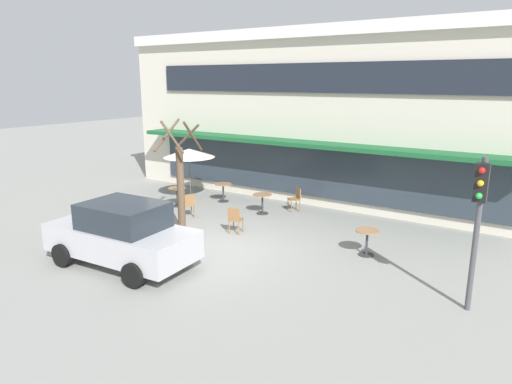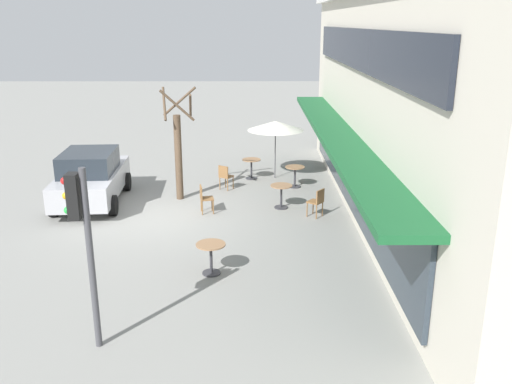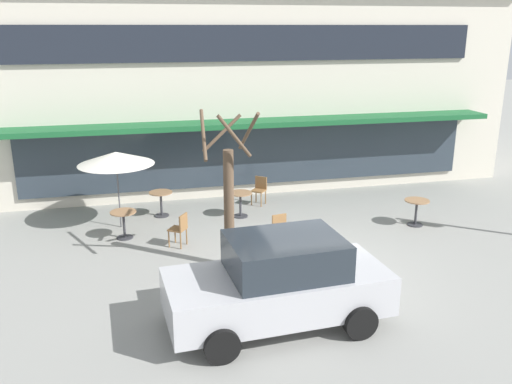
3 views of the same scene
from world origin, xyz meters
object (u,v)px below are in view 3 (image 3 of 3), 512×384
at_px(cafe_table_near_wall, 240,200).
at_px(cafe_chair_1, 180,227).
at_px(cafe_table_streetside, 124,220).
at_px(cafe_table_by_tree, 416,208).
at_px(parked_sedan, 279,282).
at_px(patio_umbrella_green_folded, 116,158).
at_px(cafe_chair_0, 260,188).
at_px(cafe_table_mid_patio, 161,200).
at_px(cafe_chair_2, 277,226).
at_px(street_tree, 229,197).

xyz_separation_m(cafe_table_near_wall, cafe_chair_1, (-1.99, -1.89, 0.01)).
bearing_deg(cafe_table_near_wall, cafe_table_streetside, -164.20).
xyz_separation_m(cafe_table_by_tree, parked_sedan, (-5.30, -4.30, 0.36)).
xyz_separation_m(patio_umbrella_green_folded, cafe_chair_0, (4.36, 1.11, -1.50)).
bearing_deg(cafe_table_mid_patio, cafe_chair_1, -82.80).
distance_m(cafe_table_mid_patio, cafe_chair_0, 3.19).
bearing_deg(cafe_table_mid_patio, cafe_chair_2, -47.32).
distance_m(parked_sedan, street_tree, 2.98).
height_order(cafe_table_near_wall, parked_sedan, parked_sedan).
bearing_deg(cafe_table_mid_patio, cafe_chair_0, 7.98).
relative_size(patio_umbrella_green_folded, street_tree, 0.59).
distance_m(cafe_table_near_wall, cafe_chair_0, 1.35).
distance_m(cafe_table_by_tree, parked_sedan, 6.84).
bearing_deg(cafe_table_by_tree, cafe_chair_1, 179.99).
xyz_separation_m(cafe_table_streetside, street_tree, (2.44, -2.40, 1.21)).
bearing_deg(cafe_chair_0, parked_sedan, -100.91).
bearing_deg(cafe_chair_0, cafe_table_by_tree, -37.00).
height_order(cafe_table_streetside, patio_umbrella_green_folded, patio_umbrella_green_folded).
xyz_separation_m(cafe_chair_1, cafe_chair_2, (2.47, -0.52, 0.00)).
distance_m(cafe_chair_0, parked_sedan, 7.39).
relative_size(cafe_chair_2, street_tree, 0.24).
bearing_deg(cafe_chair_1, street_tree, -55.20).
distance_m(patio_umbrella_green_folded, cafe_chair_2, 4.86).
bearing_deg(cafe_chair_2, parked_sedan, -105.09).
bearing_deg(street_tree, cafe_table_streetside, 135.46).
bearing_deg(parked_sedan, cafe_chair_0, 79.09).
bearing_deg(cafe_table_streetside, cafe_chair_2, -20.43).
distance_m(cafe_table_near_wall, cafe_chair_2, 2.46).
height_order(cafe_chair_2, parked_sedan, parked_sedan).
relative_size(cafe_table_mid_patio, patio_umbrella_green_folded, 0.35).
height_order(cafe_table_near_wall, street_tree, street_tree).
distance_m(cafe_table_mid_patio, cafe_chair_2, 4.11).
height_order(cafe_chair_0, street_tree, street_tree).
distance_m(cafe_table_by_tree, cafe_chair_0, 4.89).
bearing_deg(patio_umbrella_green_folded, cafe_chair_0, 14.34).
xyz_separation_m(cafe_table_mid_patio, patio_umbrella_green_folded, (-1.20, -0.67, 1.51)).
xyz_separation_m(cafe_table_streetside, cafe_table_mid_patio, (1.10, 1.57, 0.00)).
bearing_deg(cafe_table_mid_patio, parked_sedan, -75.46).
relative_size(cafe_table_mid_patio, cafe_chair_1, 0.85).
bearing_deg(street_tree, patio_umbrella_green_folded, 127.56).
xyz_separation_m(cafe_table_mid_patio, street_tree, (1.34, -3.97, 1.21)).
bearing_deg(street_tree, cafe_chair_0, 67.55).
xyz_separation_m(cafe_table_near_wall, street_tree, (-0.97, -3.36, 1.21)).
relative_size(cafe_chair_1, street_tree, 0.24).
bearing_deg(cafe_chair_1, cafe_chair_0, 45.97).
relative_size(cafe_table_mid_patio, street_tree, 0.20).
distance_m(cafe_table_streetside, cafe_chair_2, 4.14).
xyz_separation_m(cafe_table_streetside, cafe_chair_0, (4.26, 2.02, 0.01)).
xyz_separation_m(cafe_chair_0, cafe_chair_2, (-0.38, -3.46, 0.00)).
bearing_deg(cafe_table_by_tree, cafe_table_streetside, 173.51).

